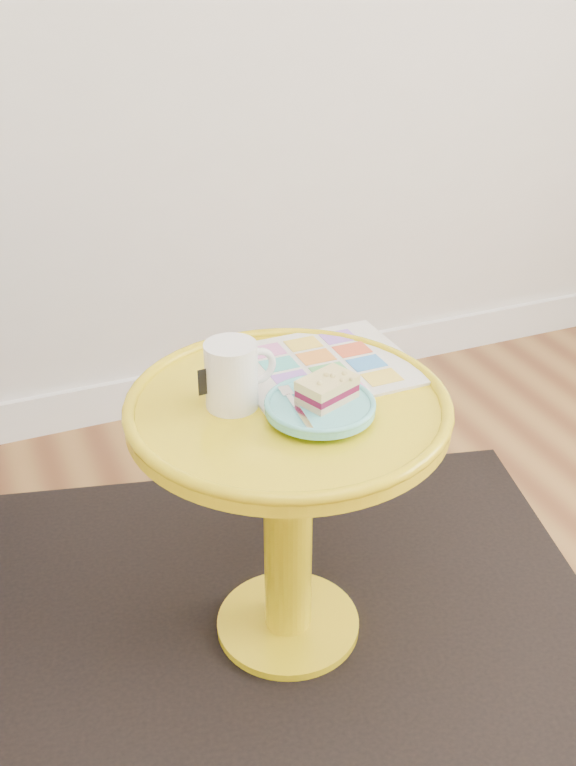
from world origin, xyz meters
name	(u,v)px	position (x,y,z in m)	size (l,w,h in m)	color
rug	(288,627)	(0.08, 1.05, 0.00)	(1.30, 1.10, 0.01)	black
side_table	(288,474)	(0.08, 1.05, 0.39)	(0.57, 0.57, 0.54)	gold
newspaper	(323,365)	(0.19, 1.15, 0.54)	(0.33, 0.28, 0.01)	silver
mug	(233,373)	(-0.01, 1.08, 0.60)	(0.13, 0.09, 0.12)	white
plate	(320,407)	(0.11, 0.99, 0.56)	(0.19, 0.19, 0.02)	#5FC8CA
cake_slice	(327,389)	(0.12, 0.99, 0.59)	(0.11, 0.09, 0.04)	#D3BC8C
fork	(295,406)	(0.07, 0.99, 0.57)	(0.03, 0.14, 0.00)	silver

